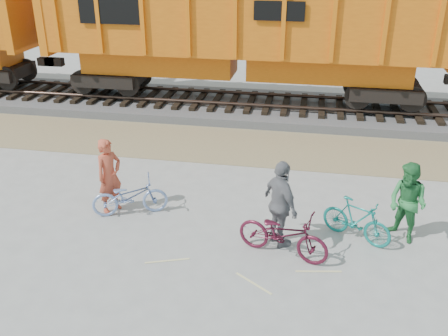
{
  "coord_description": "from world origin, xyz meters",
  "views": [
    {
      "loc": [
        1.64,
        -8.77,
        5.89
      ],
      "look_at": [
        -0.27,
        1.5,
        1.08
      ],
      "focal_mm": 40.0,
      "sensor_mm": 36.0,
      "label": 1
    }
  ],
  "objects_px": {
    "bicycle_teal": "(357,220)",
    "hopper_car_center": "(242,29)",
    "bicycle_blue": "(130,196)",
    "person_man": "(407,203)",
    "bicycle_maroon": "(283,234)",
    "person_woman": "(281,204)",
    "person_solo": "(109,176)"
  },
  "relations": [
    {
      "from": "bicycle_maroon",
      "to": "hopper_car_center",
      "type": "bearing_deg",
      "value": 30.84
    },
    {
      "from": "bicycle_blue",
      "to": "person_woman",
      "type": "relative_size",
      "value": 0.92
    },
    {
      "from": "bicycle_teal",
      "to": "person_solo",
      "type": "bearing_deg",
      "value": 116.72
    },
    {
      "from": "bicycle_teal",
      "to": "bicycle_maroon",
      "type": "bearing_deg",
      "value": 150.18
    },
    {
      "from": "person_solo",
      "to": "person_man",
      "type": "relative_size",
      "value": 1.02
    },
    {
      "from": "bicycle_blue",
      "to": "person_woman",
      "type": "height_order",
      "value": "person_woman"
    },
    {
      "from": "person_solo",
      "to": "person_woman",
      "type": "distance_m",
      "value": 4.09
    },
    {
      "from": "bicycle_blue",
      "to": "person_woman",
      "type": "distance_m",
      "value": 3.62
    },
    {
      "from": "bicycle_maroon",
      "to": "person_man",
      "type": "bearing_deg",
      "value": -49.48
    },
    {
      "from": "bicycle_teal",
      "to": "hopper_car_center",
      "type": "bearing_deg",
      "value": 53.83
    },
    {
      "from": "bicycle_maroon",
      "to": "person_man",
      "type": "xyz_separation_m",
      "value": [
        2.49,
        1.09,
        0.38
      ]
    },
    {
      "from": "person_solo",
      "to": "person_woman",
      "type": "bearing_deg",
      "value": -70.63
    },
    {
      "from": "bicycle_blue",
      "to": "bicycle_teal",
      "type": "distance_m",
      "value": 5.12
    },
    {
      "from": "hopper_car_center",
      "to": "person_woman",
      "type": "relative_size",
      "value": 7.36
    },
    {
      "from": "bicycle_teal",
      "to": "bicycle_blue",
      "type": "bearing_deg",
      "value": 117.57
    },
    {
      "from": "hopper_car_center",
      "to": "bicycle_maroon",
      "type": "distance_m",
      "value": 9.77
    },
    {
      "from": "person_solo",
      "to": "person_woman",
      "type": "relative_size",
      "value": 0.94
    },
    {
      "from": "hopper_car_center",
      "to": "bicycle_maroon",
      "type": "relative_size",
      "value": 7.32
    },
    {
      "from": "bicycle_blue",
      "to": "bicycle_teal",
      "type": "relative_size",
      "value": 1.11
    },
    {
      "from": "bicycle_blue",
      "to": "person_man",
      "type": "distance_m",
      "value": 6.13
    },
    {
      "from": "bicycle_teal",
      "to": "person_woman",
      "type": "relative_size",
      "value": 0.82
    },
    {
      "from": "bicycle_teal",
      "to": "person_man",
      "type": "distance_m",
      "value": 1.1
    },
    {
      "from": "person_man",
      "to": "person_woman",
      "type": "distance_m",
      "value": 2.68
    },
    {
      "from": "hopper_car_center",
      "to": "bicycle_teal",
      "type": "bearing_deg",
      "value": -65.6
    },
    {
      "from": "person_man",
      "to": "person_woman",
      "type": "height_order",
      "value": "person_woman"
    },
    {
      "from": "person_solo",
      "to": "bicycle_blue",
      "type": "bearing_deg",
      "value": -71.35
    },
    {
      "from": "hopper_car_center",
      "to": "person_solo",
      "type": "bearing_deg",
      "value": -103.05
    },
    {
      "from": "person_woman",
      "to": "person_man",
      "type": "bearing_deg",
      "value": -111.58
    },
    {
      "from": "bicycle_maroon",
      "to": "person_solo",
      "type": "bearing_deg",
      "value": 91.34
    },
    {
      "from": "person_solo",
      "to": "person_woman",
      "type": "height_order",
      "value": "person_woman"
    },
    {
      "from": "person_man",
      "to": "hopper_car_center",
      "type": "bearing_deg",
      "value": 164.8
    },
    {
      "from": "bicycle_blue",
      "to": "bicycle_maroon",
      "type": "height_order",
      "value": "bicycle_maroon"
    }
  ]
}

